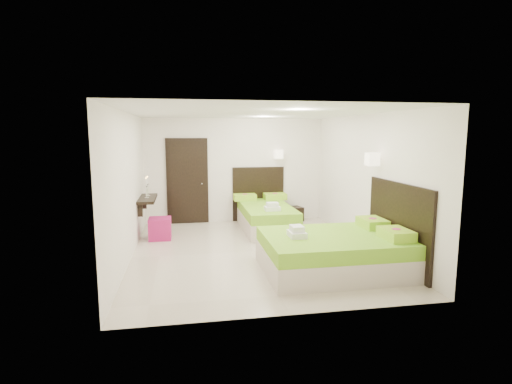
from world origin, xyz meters
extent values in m
plane|color=beige|center=(0.00, 0.00, 0.00)|extent=(5.50, 5.50, 0.00)
cube|color=beige|center=(0.59, 1.65, 0.18)|extent=(1.10, 2.21, 0.35)
cube|color=#67AC1B|center=(0.59, 1.65, 0.46)|extent=(1.09, 2.19, 0.22)
cube|color=black|center=(0.59, 2.72, 0.69)|extent=(1.32, 0.05, 1.38)
cube|color=#9BD526|center=(0.21, 2.47, 0.65)|extent=(0.55, 0.38, 0.15)
cylinder|color=#CD307B|center=(0.21, 2.47, 0.73)|extent=(0.13, 0.13, 0.00)
cube|color=#9BD526|center=(0.98, 2.47, 0.65)|extent=(0.55, 0.38, 0.15)
cylinder|color=#CD307B|center=(0.98, 2.47, 0.73)|extent=(0.13, 0.13, 0.00)
cube|color=white|center=(0.59, 1.04, 0.62)|extent=(0.33, 0.24, 0.09)
cube|color=white|center=(0.59, 1.04, 0.71)|extent=(0.25, 0.18, 0.09)
cube|color=white|center=(1.08, 2.57, 1.71)|extent=(0.20, 0.20, 0.22)
cylinder|color=#2D2116|center=(1.08, 2.65, 1.71)|extent=(0.03, 0.16, 0.03)
cube|color=beige|center=(1.11, -1.29, 0.18)|extent=(2.29, 1.72, 0.37)
cube|color=#67AC1B|center=(1.11, -1.29, 0.48)|extent=(2.26, 1.70, 0.23)
cube|color=black|center=(2.22, -1.29, 0.71)|extent=(0.05, 1.94, 1.43)
cube|color=#9BD526|center=(1.96, -1.69, 0.67)|extent=(0.39, 0.57, 0.16)
cylinder|color=#CD307B|center=(1.96, -1.69, 0.76)|extent=(0.14, 0.14, 0.00)
cube|color=#9BD526|center=(1.96, -0.89, 0.67)|extent=(0.39, 0.57, 0.16)
cylinder|color=#CD307B|center=(1.96, -0.89, 0.76)|extent=(0.14, 0.14, 0.00)
cube|color=white|center=(0.48, -1.29, 0.64)|extent=(0.25, 0.34, 0.09)
cube|color=white|center=(0.48, -1.29, 0.73)|extent=(0.19, 0.26, 0.09)
cube|color=white|center=(2.07, -0.57, 1.77)|extent=(0.21, 0.21, 0.23)
cylinder|color=#2D2116|center=(2.15, -0.57, 1.77)|extent=(0.16, 0.03, 0.03)
cube|color=black|center=(1.48, 2.49, 0.18)|extent=(0.48, 0.45, 0.36)
cube|color=#981452|center=(-1.81, 1.23, 0.23)|extent=(0.46, 0.46, 0.46)
cube|color=black|center=(-1.20, 2.71, 1.05)|extent=(1.02, 0.06, 2.14)
cube|color=black|center=(-1.20, 2.67, 1.05)|extent=(0.88, 0.04, 2.06)
cylinder|color=silver|center=(-0.85, 2.64, 1.00)|extent=(0.03, 0.10, 0.03)
cube|color=black|center=(-2.08, 1.60, 0.82)|extent=(0.35, 1.20, 0.06)
cube|color=black|center=(-2.19, 1.15, 0.67)|extent=(0.10, 0.04, 0.30)
cube|color=black|center=(-2.19, 2.05, 0.67)|extent=(0.10, 0.04, 0.30)
cylinder|color=silver|center=(-2.08, 1.45, 0.86)|extent=(0.10, 0.10, 0.02)
cylinder|color=silver|center=(-2.08, 1.45, 0.98)|extent=(0.02, 0.02, 0.22)
cone|color=silver|center=(-2.08, 1.45, 1.11)|extent=(0.07, 0.07, 0.04)
cylinder|color=white|center=(-2.08, 1.45, 1.20)|extent=(0.02, 0.02, 0.15)
sphere|color=#FFB23F|center=(-2.08, 1.45, 1.29)|extent=(0.02, 0.02, 0.02)
cylinder|color=silver|center=(-2.08, 1.75, 0.86)|extent=(0.10, 0.10, 0.02)
cylinder|color=silver|center=(-2.08, 1.75, 0.98)|extent=(0.02, 0.02, 0.22)
cone|color=silver|center=(-2.08, 1.75, 1.11)|extent=(0.07, 0.07, 0.04)
cylinder|color=white|center=(-2.08, 1.75, 1.20)|extent=(0.02, 0.02, 0.15)
sphere|color=#FFB23F|center=(-2.08, 1.75, 1.29)|extent=(0.02, 0.02, 0.02)
camera|label=1|loc=(-1.26, -7.27, 2.23)|focal=28.00mm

